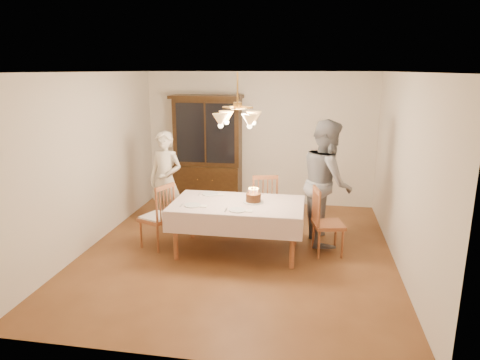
% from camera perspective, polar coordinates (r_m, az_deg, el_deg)
% --- Properties ---
extents(ground, '(5.00, 5.00, 0.00)m').
position_cam_1_polar(ground, '(6.47, -0.30, -9.48)').
color(ground, brown).
rests_on(ground, ground).
extents(room_shell, '(5.00, 5.00, 5.00)m').
position_cam_1_polar(room_shell, '(6.01, -0.32, 4.44)').
color(room_shell, white).
rests_on(room_shell, ground).
extents(dining_table, '(1.90, 1.10, 0.76)m').
position_cam_1_polar(dining_table, '(6.23, -0.31, -3.73)').
color(dining_table, brown).
rests_on(dining_table, ground).
extents(china_hutch, '(1.38, 0.54, 2.16)m').
position_cam_1_polar(china_hutch, '(8.48, -4.32, 3.65)').
color(china_hutch, black).
rests_on(china_hutch, ground).
extents(chair_far_side, '(0.53, 0.51, 1.00)m').
position_cam_1_polar(chair_far_side, '(7.12, 3.16, -3.41)').
color(chair_far_side, brown).
rests_on(chair_far_side, ground).
extents(chair_left_end, '(0.56, 0.57, 1.00)m').
position_cam_1_polar(chair_left_end, '(6.60, -10.98, -5.03)').
color(chair_left_end, brown).
rests_on(chair_left_end, ground).
extents(chair_right_end, '(0.51, 0.52, 1.00)m').
position_cam_1_polar(chair_right_end, '(6.37, 11.57, -5.89)').
color(chair_right_end, brown).
rests_on(chair_right_end, ground).
extents(elderly_woman, '(0.68, 0.52, 1.65)m').
position_cam_1_polar(elderly_woman, '(7.31, -9.87, -0.01)').
color(elderly_woman, '#EDE2C8').
rests_on(elderly_woman, ground).
extents(adult_in_grey, '(0.86, 1.04, 1.92)m').
position_cam_1_polar(adult_in_grey, '(6.69, 11.46, -0.27)').
color(adult_in_grey, slate).
rests_on(adult_in_grey, ground).
extents(birthday_cake, '(0.30, 0.30, 0.22)m').
position_cam_1_polar(birthday_cake, '(6.21, 1.79, -2.43)').
color(birthday_cake, white).
rests_on(birthday_cake, dining_table).
extents(place_setting_near_left, '(0.38, 0.23, 0.02)m').
position_cam_1_polar(place_setting_near_left, '(6.10, -6.21, -3.38)').
color(place_setting_near_left, white).
rests_on(place_setting_near_left, dining_table).
extents(place_setting_near_right, '(0.38, 0.23, 0.02)m').
position_cam_1_polar(place_setting_near_right, '(5.86, -0.20, -4.05)').
color(place_setting_near_right, white).
rests_on(place_setting_near_right, dining_table).
extents(place_setting_far_left, '(0.40, 0.25, 0.02)m').
position_cam_1_polar(place_setting_far_left, '(6.62, -3.88, -1.89)').
color(place_setting_far_left, white).
rests_on(place_setting_far_left, dining_table).
extents(chandelier, '(0.62, 0.62, 0.73)m').
position_cam_1_polar(chandelier, '(5.95, -0.33, 8.19)').
color(chandelier, '#BF8C3F').
rests_on(chandelier, ground).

